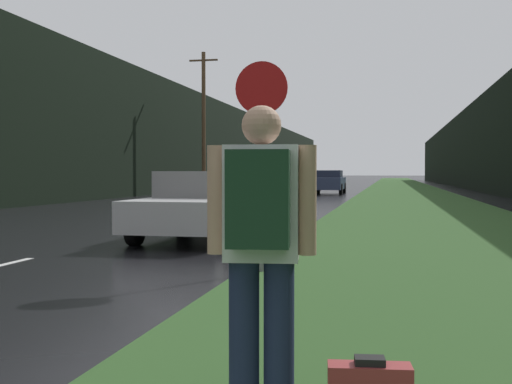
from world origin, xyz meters
TOP-DOWN VIEW (x-y plane):
  - grass_verge at (6.55, 40.00)m, footprint 6.00×240.00m
  - lane_stripe_c at (0.00, 15.47)m, footprint 0.12×3.00m
  - lane_stripe_d at (0.00, 22.47)m, footprint 0.12×3.00m
  - treeline_far_side at (-9.55, 50.00)m, footprint 2.00×140.00m
  - treeline_near_side at (12.55, 50.00)m, footprint 2.00×140.00m
  - utility_pole_far at (-5.78, 38.98)m, footprint 1.80×0.24m
  - stop_sign at (3.83, 9.29)m, footprint 0.71×0.07m
  - hitchhiker_with_backpack at (4.84, 4.26)m, footprint 0.59×0.44m
  - car_passing_near at (1.77, 13.48)m, footprint 1.94×4.67m
  - car_passing_far at (1.77, 40.97)m, footprint 1.87×4.66m

SIDE VIEW (x-z plane):
  - lane_stripe_c at x=0.00m, z-range 0.00..0.01m
  - lane_stripe_d at x=0.00m, z-range 0.00..0.01m
  - grass_verge at x=6.55m, z-range 0.00..0.02m
  - car_passing_near at x=1.77m, z-range 0.00..1.37m
  - car_passing_far at x=1.77m, z-range 0.02..1.51m
  - hitchhiker_with_backpack at x=4.84m, z-range 0.13..1.84m
  - stop_sign at x=3.83m, z-range 0.34..3.17m
  - treeline_near_side at x=12.55m, z-range 0.00..6.69m
  - treeline_far_side at x=-9.55m, z-range 0.00..7.38m
  - utility_pole_far at x=-5.78m, z-range 0.13..8.88m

